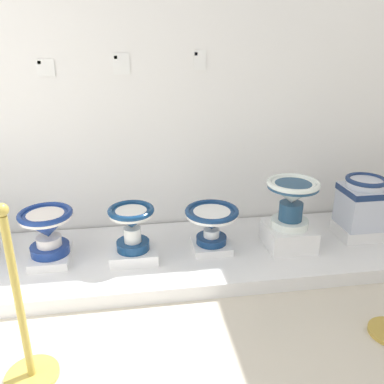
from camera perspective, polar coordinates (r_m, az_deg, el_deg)
wall_back at (r=3.35m, az=-4.03°, el=18.36°), size 4.53×0.06×3.04m
display_platform at (r=3.23m, az=-2.47°, el=-9.16°), size 3.69×1.02×0.11m
plinth_block_broad_patterned at (r=3.24m, az=-19.32°, el=-8.61°), size 0.28×0.36×0.06m
antique_toilet_broad_patterned at (r=3.13m, az=-19.87°, el=-4.62°), size 0.39×0.39×0.34m
plinth_block_pale_glazed at (r=3.10m, az=-8.28°, el=-8.67°), size 0.35×0.29×0.09m
antique_toilet_pale_glazed at (r=2.97m, az=-8.55°, el=-4.16°), size 0.34×0.34×0.34m
plinth_block_squat_floral at (r=3.21m, az=2.74°, el=-7.61°), size 0.29×0.29×0.06m
antique_toilet_squat_floral at (r=3.11m, az=2.81°, el=-3.93°), size 0.42×0.42×0.29m
plinth_block_tall_cobalt at (r=3.32m, az=13.49°, el=-6.11°), size 0.36×0.36×0.17m
antique_toilet_tall_cobalt at (r=3.18m, az=14.01°, el=-0.57°), size 0.41×0.41×0.38m
plinth_block_leftmost at (r=3.67m, az=22.47°, el=-5.06°), size 0.35×0.30×0.10m
antique_toilet_leftmost at (r=3.57m, az=23.08°, el=-1.08°), size 0.34×0.33×0.42m
info_placard_second at (r=3.36m, az=-20.06°, el=16.24°), size 0.13×0.01×0.13m
info_placard_third at (r=3.30m, az=-10.00°, el=17.48°), size 0.13×0.01×0.16m
info_placard_fourth at (r=3.35m, az=1.11°, el=18.23°), size 0.10×0.01×0.15m
stanchion_post_near_left at (r=2.31m, az=-22.60°, el=-18.27°), size 0.28×0.28×1.00m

